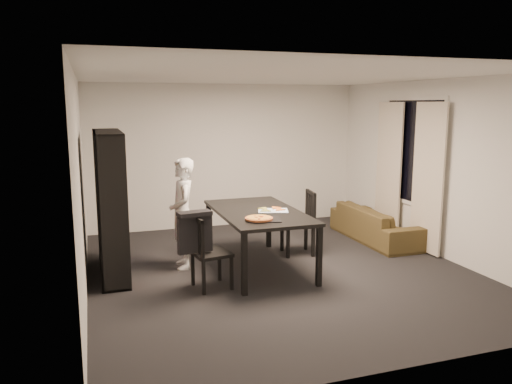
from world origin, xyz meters
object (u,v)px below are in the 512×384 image
object	(u,v)px
dining_table	(258,216)
pepperoni_pizza	(259,218)
baking_tray	(264,219)
bookshelf	(111,204)
person	(183,213)
chair_right	(303,218)
sofa	(376,224)
chair_left	(205,248)

from	to	relation	value
dining_table	pepperoni_pizza	distance (m)	0.58
dining_table	baking_tray	distance (m)	0.56
bookshelf	person	world-z (taller)	bookshelf
chair_right	baking_tray	world-z (taller)	chair_right
dining_table	sofa	xyz separation A→B (m)	(2.33, 0.74, -0.46)
chair_left	sofa	bearing A→B (deg)	-77.42
chair_left	person	size ratio (longest dim) A/B	0.60
pepperoni_pizza	sofa	bearing A→B (deg)	27.25
baking_tray	pepperoni_pizza	size ratio (longest dim) A/B	1.14
dining_table	pepperoni_pizza	world-z (taller)	pepperoni_pizza
chair_left	chair_right	xyz separation A→B (m)	(1.73, 0.97, 0.03)
dining_table	chair_right	world-z (taller)	chair_right
chair_left	pepperoni_pizza	size ratio (longest dim) A/B	2.61
pepperoni_pizza	chair_right	bearing A→B (deg)	43.01
chair_right	bookshelf	bearing A→B (deg)	-81.74
chair_right	person	world-z (taller)	person
chair_left	chair_right	distance (m)	1.99
sofa	bookshelf	bearing A→B (deg)	94.59
baking_tray	pepperoni_pizza	distance (m)	0.08
chair_right	sofa	world-z (taller)	chair_right
person	sofa	size ratio (longest dim) A/B	0.80
chair_left	sofa	distance (m)	3.46
bookshelf	chair_left	world-z (taller)	bookshelf
dining_table	baking_tray	world-z (taller)	baking_tray
bookshelf	chair_right	distance (m)	2.81
chair_left	sofa	xyz separation A→B (m)	(3.20, 1.30, -0.24)
person	baking_tray	xyz separation A→B (m)	(0.87, -0.90, 0.05)
dining_table	sofa	distance (m)	2.49
bookshelf	baking_tray	bearing A→B (deg)	-27.58
chair_left	pepperoni_pizza	xyz separation A→B (m)	(0.70, 0.01, 0.31)
chair_right	chair_left	bearing A→B (deg)	-52.81
bookshelf	sofa	world-z (taller)	bookshelf
person	pepperoni_pizza	xyz separation A→B (m)	(0.80, -0.91, 0.07)
chair_right	person	size ratio (longest dim) A/B	0.63
baking_tray	sofa	distance (m)	2.80
bookshelf	dining_table	size ratio (longest dim) A/B	0.98
pepperoni_pizza	chair_left	bearing A→B (deg)	-179.58
dining_table	chair_right	size ratio (longest dim) A/B	2.02
chair_left	person	xyz separation A→B (m)	(-0.10, 0.91, 0.24)
sofa	chair_right	bearing A→B (deg)	102.40
pepperoni_pizza	dining_table	bearing A→B (deg)	72.03
bookshelf	chair_right	xyz separation A→B (m)	(2.78, 0.02, -0.40)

